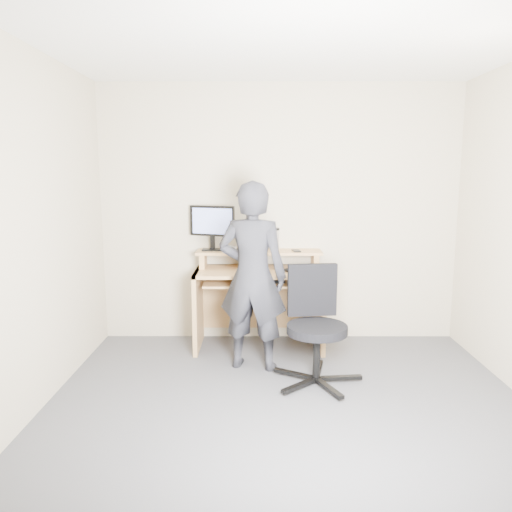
{
  "coord_description": "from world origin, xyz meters",
  "views": [
    {
      "loc": [
        -0.22,
        -3.14,
        1.65
      ],
      "look_at": [
        -0.23,
        1.05,
        0.95
      ],
      "focal_mm": 35.0,
      "sensor_mm": 36.0,
      "label": 1
    }
  ],
  "objects_px": {
    "office_chair": "(315,321)",
    "desk": "(259,289)",
    "monitor": "(212,224)",
    "person": "(252,276)"
  },
  "relations": [
    {
      "from": "office_chair",
      "to": "person",
      "type": "distance_m",
      "value": 0.65
    },
    {
      "from": "monitor",
      "to": "office_chair",
      "type": "relative_size",
      "value": 0.49
    },
    {
      "from": "desk",
      "to": "office_chair",
      "type": "height_order",
      "value": "office_chair"
    },
    {
      "from": "monitor",
      "to": "person",
      "type": "bearing_deg",
      "value": -39.96
    },
    {
      "from": "desk",
      "to": "monitor",
      "type": "bearing_deg",
      "value": 170.0
    },
    {
      "from": "person",
      "to": "desk",
      "type": "bearing_deg",
      "value": -83.29
    },
    {
      "from": "desk",
      "to": "person",
      "type": "xyz_separation_m",
      "value": [
        -0.06,
        -0.59,
        0.25
      ]
    },
    {
      "from": "office_chair",
      "to": "desk",
      "type": "bearing_deg",
      "value": 111.53
    },
    {
      "from": "monitor",
      "to": "person",
      "type": "xyz_separation_m",
      "value": [
        0.39,
        -0.67,
        -0.37
      ]
    },
    {
      "from": "monitor",
      "to": "person",
      "type": "relative_size",
      "value": 0.28
    }
  ]
}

